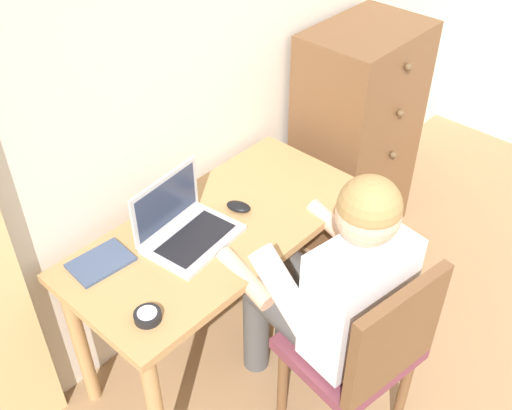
{
  "coord_description": "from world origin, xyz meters",
  "views": [
    {
      "loc": [
        -1.52,
        0.57,
        2.23
      ],
      "look_at": [
        -0.23,
        1.75,
        0.82
      ],
      "focal_mm": 42.29,
      "sensor_mm": 36.0,
      "label": 1
    }
  ],
  "objects_px": {
    "chair": "(364,351)",
    "computer_mouse": "(238,207)",
    "laptop": "(184,226)",
    "desk_clock": "(148,316)",
    "desk": "(220,248)",
    "notebook_pad": "(101,262)",
    "person_seated": "(331,285)",
    "dresser": "(356,138)"
  },
  "relations": [
    {
      "from": "dresser",
      "to": "person_seated",
      "type": "distance_m",
      "value": 1.15
    },
    {
      "from": "chair",
      "to": "laptop",
      "type": "distance_m",
      "value": 0.79
    },
    {
      "from": "dresser",
      "to": "computer_mouse",
      "type": "relative_size",
      "value": 11.58
    },
    {
      "from": "chair",
      "to": "notebook_pad",
      "type": "xyz_separation_m",
      "value": [
        -0.47,
        0.83,
        0.23
      ]
    },
    {
      "from": "desk",
      "to": "person_seated",
      "type": "relative_size",
      "value": 1.01
    },
    {
      "from": "laptop",
      "to": "notebook_pad",
      "type": "relative_size",
      "value": 1.74
    },
    {
      "from": "dresser",
      "to": "notebook_pad",
      "type": "distance_m",
      "value": 1.49
    },
    {
      "from": "computer_mouse",
      "to": "desk_clock",
      "type": "relative_size",
      "value": 1.11
    },
    {
      "from": "chair",
      "to": "computer_mouse",
      "type": "distance_m",
      "value": 0.72
    },
    {
      "from": "chair",
      "to": "laptop",
      "type": "xyz_separation_m",
      "value": [
        -0.17,
        0.72,
        0.27
      ]
    },
    {
      "from": "dresser",
      "to": "person_seated",
      "type": "xyz_separation_m",
      "value": [
        -0.99,
        -0.57,
        0.1
      ]
    },
    {
      "from": "desk",
      "to": "dresser",
      "type": "xyz_separation_m",
      "value": [
        1.06,
        0.09,
        -0.03
      ]
    },
    {
      "from": "person_seated",
      "to": "laptop",
      "type": "relative_size",
      "value": 3.3
    },
    {
      "from": "computer_mouse",
      "to": "desk_clock",
      "type": "bearing_deg",
      "value": 178.01
    },
    {
      "from": "desk",
      "to": "notebook_pad",
      "type": "distance_m",
      "value": 0.47
    },
    {
      "from": "desk",
      "to": "laptop",
      "type": "height_order",
      "value": "laptop"
    },
    {
      "from": "notebook_pad",
      "to": "chair",
      "type": "bearing_deg",
      "value": -56.14
    },
    {
      "from": "desk",
      "to": "person_seated",
      "type": "bearing_deg",
      "value": -81.53
    },
    {
      "from": "laptop",
      "to": "desk_clock",
      "type": "distance_m",
      "value": 0.41
    },
    {
      "from": "computer_mouse",
      "to": "notebook_pad",
      "type": "bearing_deg",
      "value": 146.66
    },
    {
      "from": "laptop",
      "to": "computer_mouse",
      "type": "relative_size",
      "value": 3.66
    },
    {
      "from": "laptop",
      "to": "desk_clock",
      "type": "relative_size",
      "value": 4.07
    },
    {
      "from": "dresser",
      "to": "laptop",
      "type": "distance_m",
      "value": 1.2
    },
    {
      "from": "desk",
      "to": "desk_clock",
      "type": "xyz_separation_m",
      "value": [
        -0.48,
        -0.15,
        0.13
      ]
    },
    {
      "from": "laptop",
      "to": "desk_clock",
      "type": "bearing_deg",
      "value": -149.36
    },
    {
      "from": "desk",
      "to": "computer_mouse",
      "type": "distance_m",
      "value": 0.18
    },
    {
      "from": "desk",
      "to": "dresser",
      "type": "bearing_deg",
      "value": 4.86
    },
    {
      "from": "desk",
      "to": "laptop",
      "type": "relative_size",
      "value": 3.34
    },
    {
      "from": "person_seated",
      "to": "laptop",
      "type": "height_order",
      "value": "person_seated"
    },
    {
      "from": "dresser",
      "to": "person_seated",
      "type": "relative_size",
      "value": 0.96
    },
    {
      "from": "person_seated",
      "to": "computer_mouse",
      "type": "relative_size",
      "value": 12.08
    },
    {
      "from": "desk_clock",
      "to": "dresser",
      "type": "bearing_deg",
      "value": 9.05
    },
    {
      "from": "laptop",
      "to": "computer_mouse",
      "type": "xyz_separation_m",
      "value": [
        0.25,
        -0.04,
        -0.04
      ]
    },
    {
      "from": "dresser",
      "to": "desk_clock",
      "type": "relative_size",
      "value": 12.87
    },
    {
      "from": "desk",
      "to": "chair",
      "type": "xyz_separation_m",
      "value": [
        0.05,
        -0.66,
        -0.11
      ]
    },
    {
      "from": "person_seated",
      "to": "desk_clock",
      "type": "xyz_separation_m",
      "value": [
        -0.55,
        0.33,
        0.05
      ]
    },
    {
      "from": "desk",
      "to": "desk_clock",
      "type": "distance_m",
      "value": 0.52
    },
    {
      "from": "dresser",
      "to": "computer_mouse",
      "type": "distance_m",
      "value": 0.95
    },
    {
      "from": "desk",
      "to": "notebook_pad",
      "type": "relative_size",
      "value": 5.82
    },
    {
      "from": "desk",
      "to": "person_seated",
      "type": "xyz_separation_m",
      "value": [
        0.07,
        -0.48,
        0.07
      ]
    },
    {
      "from": "desk_clock",
      "to": "notebook_pad",
      "type": "distance_m",
      "value": 0.33
    },
    {
      "from": "laptop",
      "to": "notebook_pad",
      "type": "distance_m",
      "value": 0.32
    }
  ]
}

